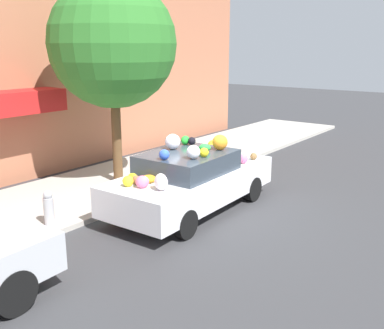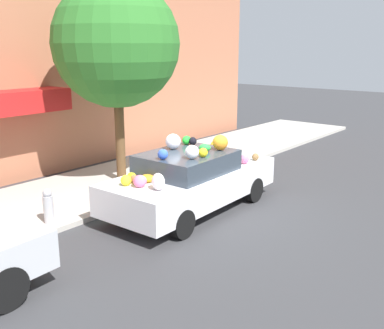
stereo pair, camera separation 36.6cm
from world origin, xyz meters
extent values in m
plane|color=#38383A|center=(0.00, 0.00, 0.00)|extent=(60.00, 60.00, 0.00)
cube|color=#B2ADA3|center=(0.00, 2.70, 0.05)|extent=(24.00, 3.20, 0.11)
cube|color=#B26B4C|center=(0.00, 4.95, 2.68)|extent=(18.00, 0.30, 5.36)
cylinder|color=brown|center=(0.29, 2.54, 1.29)|extent=(0.24, 0.24, 2.37)
sphere|color=#2D7228|center=(0.29, 2.54, 3.56)|extent=(3.10, 3.10, 3.10)
cylinder|color=#B2B2B7|center=(-2.58, 1.47, 0.38)|extent=(0.20, 0.20, 0.55)
sphere|color=#B2B2B7|center=(-2.58, 1.47, 0.72)|extent=(0.18, 0.18, 0.18)
cube|color=silver|center=(0.00, -0.07, 0.60)|extent=(4.29, 1.86, 0.62)
cube|color=#333D47|center=(-0.17, -0.08, 1.12)|extent=(1.95, 1.58, 0.42)
cylinder|color=black|center=(1.29, 0.76, 0.28)|extent=(0.57, 0.20, 0.57)
cylinder|color=black|center=(1.34, -0.83, 0.28)|extent=(0.57, 0.20, 0.57)
cylinder|color=black|center=(-1.34, 0.68, 0.28)|extent=(0.57, 0.20, 0.57)
cylinder|color=black|center=(-1.29, -0.91, 0.28)|extent=(0.57, 0.20, 0.57)
sphere|color=pink|center=(1.18, -0.64, 1.01)|extent=(0.30, 0.30, 0.22)
sphere|color=olive|center=(1.61, -0.67, 0.99)|extent=(0.23, 0.23, 0.16)
ellipsoid|color=#98603A|center=(-1.48, 0.16, 1.00)|extent=(0.21, 0.21, 0.18)
sphere|color=orange|center=(0.48, -0.47, 1.49)|extent=(0.41, 0.41, 0.33)
sphere|color=blue|center=(-0.92, -0.09, 1.43)|extent=(0.25, 0.25, 0.21)
ellipsoid|color=yellow|center=(-1.27, 0.46, 0.97)|extent=(0.18, 0.21, 0.12)
ellipsoid|color=green|center=(0.46, 0.46, 1.43)|extent=(0.29, 0.25, 0.20)
sphere|color=yellow|center=(-1.67, 0.20, 1.01)|extent=(0.29, 0.29, 0.21)
ellipsoid|color=purple|center=(1.34, 0.25, 0.97)|extent=(0.20, 0.22, 0.13)
sphere|color=white|center=(-0.09, 0.39, 1.49)|extent=(0.35, 0.35, 0.33)
sphere|color=yellow|center=(-0.26, -0.58, 1.42)|extent=(0.24, 0.24, 0.19)
ellipsoid|color=brown|center=(1.47, 0.05, 0.97)|extent=(0.23, 0.24, 0.13)
sphere|color=white|center=(-0.52, -0.50, 1.47)|extent=(0.37, 0.37, 0.28)
sphere|color=olive|center=(1.53, 0.62, 1.01)|extent=(0.25, 0.25, 0.21)
sphere|color=yellow|center=(1.31, -0.56, 0.98)|extent=(0.20, 0.20, 0.14)
ellipsoid|color=white|center=(-1.46, -0.46, 1.07)|extent=(0.37, 0.41, 0.32)
sphere|color=blue|center=(0.87, 0.56, 0.99)|extent=(0.22, 0.22, 0.17)
sphere|color=yellow|center=(1.75, 0.57, 1.06)|extent=(0.35, 0.35, 0.30)
ellipsoid|color=green|center=(0.15, -0.30, 1.41)|extent=(0.29, 0.31, 0.16)
ellipsoid|color=yellow|center=(-1.45, 0.39, 0.97)|extent=(0.20, 0.21, 0.13)
sphere|color=black|center=(0.50, 0.31, 1.42)|extent=(0.25, 0.25, 0.18)
sphere|color=green|center=(0.90, -0.40, 1.00)|extent=(0.20, 0.20, 0.19)
ellipsoid|color=pink|center=(-1.56, -0.08, 1.03)|extent=(0.34, 0.34, 0.24)
ellipsoid|color=#F4A322|center=(-1.24, 0.06, 0.98)|extent=(0.35, 0.35, 0.15)
cylinder|color=black|center=(-4.62, -0.60, 0.32)|extent=(0.65, 0.21, 0.64)
camera|label=1|loc=(-7.44, -5.73, 3.49)|focal=42.00mm
camera|label=2|loc=(-7.21, -6.01, 3.49)|focal=42.00mm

